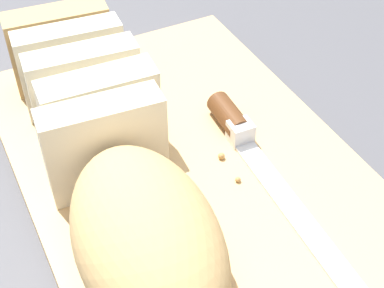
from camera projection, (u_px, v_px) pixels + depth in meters
name	position (u px, v px, depth m)	size (l,w,h in m)	color
ground_plane	(192.00, 182.00, 0.53)	(3.00, 3.00, 0.00)	#4C4C51
cutting_board	(192.00, 175.00, 0.52)	(0.46, 0.29, 0.02)	tan
bread_loaf	(114.00, 161.00, 0.46)	(0.38, 0.12, 0.09)	tan
bread_knife	(247.00, 142.00, 0.53)	(0.26, 0.02, 0.02)	silver
crumb_near_knife	(238.00, 180.00, 0.50)	(0.01, 0.01, 0.01)	tan
crumb_near_loaf	(224.00, 159.00, 0.52)	(0.01, 0.01, 0.01)	tan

